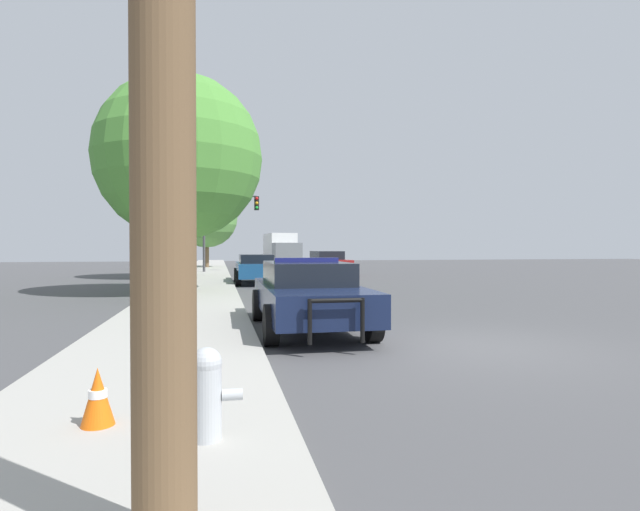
# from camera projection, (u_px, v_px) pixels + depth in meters

# --- Properties ---
(ground_plane) EXTENTS (110.00, 110.00, 0.00)m
(ground_plane) POSITION_uv_depth(u_px,v_px,m) (474.00, 347.00, 8.50)
(ground_plane) COLOR #474749
(sidewalk_left) EXTENTS (3.00, 110.00, 0.13)m
(sidewalk_left) POSITION_uv_depth(u_px,v_px,m) (162.00, 356.00, 7.48)
(sidewalk_left) COLOR #A3A099
(sidewalk_left) RESTS_ON ground_plane
(police_car) EXTENTS (2.09, 5.02, 1.48)m
(police_car) POSITION_uv_depth(u_px,v_px,m) (308.00, 293.00, 10.27)
(police_car) COLOR #141E3D
(police_car) RESTS_ON ground_plane
(fire_hydrant) EXTENTS (0.58, 0.25, 0.75)m
(fire_hydrant) POSITION_uv_depth(u_px,v_px,m) (206.00, 391.00, 4.04)
(fire_hydrant) COLOR #B7BCC1
(fire_hydrant) RESTS_ON sidewalk_left
(traffic_light) EXTENTS (3.59, 0.35, 5.04)m
(traffic_light) POSITION_uv_depth(u_px,v_px,m) (226.00, 216.00, 32.15)
(traffic_light) COLOR #424247
(traffic_light) RESTS_ON sidewalk_left
(car_background_oncoming) EXTENTS (2.21, 4.67, 1.46)m
(car_background_oncoming) POSITION_uv_depth(u_px,v_px,m) (328.00, 263.00, 30.08)
(car_background_oncoming) COLOR maroon
(car_background_oncoming) RESTS_ON ground_plane
(car_background_midblock) EXTENTS (1.94, 4.71, 1.37)m
(car_background_midblock) POSITION_uv_depth(u_px,v_px,m) (255.00, 268.00, 23.23)
(car_background_midblock) COLOR navy
(car_background_midblock) RESTS_ON ground_plane
(box_truck) EXTENTS (2.96, 7.05, 3.00)m
(box_truck) POSITION_uv_depth(u_px,v_px,m) (281.00, 248.00, 46.65)
(box_truck) COLOR slate
(box_truck) RESTS_ON ground_plane
(tree_sidewalk_mid) EXTENTS (5.95, 5.95, 8.02)m
(tree_sidewalk_mid) POSITION_uv_depth(u_px,v_px,m) (186.00, 184.00, 27.05)
(tree_sidewalk_mid) COLOR #4C3823
(tree_sidewalk_mid) RESTS_ON sidewalk_left
(tree_sidewalk_near) EXTENTS (5.96, 5.96, 7.81)m
(tree_sidewalk_near) POSITION_uv_depth(u_px,v_px,m) (179.00, 157.00, 17.97)
(tree_sidewalk_near) COLOR #4C3823
(tree_sidewalk_near) RESTS_ON sidewalk_left
(tree_sidewalk_far) EXTENTS (4.79, 4.79, 6.34)m
(tree_sidewalk_far) POSITION_uv_depth(u_px,v_px,m) (207.00, 217.00, 39.24)
(tree_sidewalk_far) COLOR brown
(tree_sidewalk_far) RESTS_ON sidewalk_left
(traffic_cone) EXTENTS (0.29, 0.29, 0.51)m
(traffic_cone) POSITION_uv_depth(u_px,v_px,m) (98.00, 396.00, 4.37)
(traffic_cone) COLOR orange
(traffic_cone) RESTS_ON sidewalk_left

